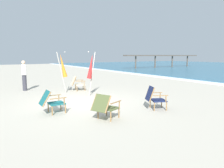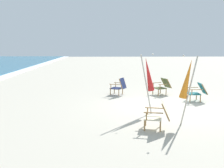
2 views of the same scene
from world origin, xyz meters
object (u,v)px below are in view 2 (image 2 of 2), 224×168
at_px(beach_chair_far_center, 163,86).
at_px(umbrella_furled_orange, 187,80).
at_px(beach_chair_mid_center, 198,91).
at_px(beach_chair_back_left, 159,114).
at_px(umbrella_furled_red, 148,75).
at_px(beach_chair_front_right, 119,86).

relative_size(beach_chair_far_center, umbrella_furled_orange, 0.44).
bearing_deg(beach_chair_mid_center, umbrella_furled_orange, 155.30).
bearing_deg(beach_chair_back_left, umbrella_furled_red, 1.55).
bearing_deg(umbrella_furled_red, beach_chair_front_right, 13.20).
xyz_separation_m(beach_chair_back_left, umbrella_furled_red, (1.63, 0.04, 0.94)).
xyz_separation_m(beach_chair_front_right, umbrella_furled_red, (-3.40, -0.80, 0.93)).
bearing_deg(umbrella_furled_orange, beach_chair_far_center, -4.15).
relative_size(beach_chair_back_left, umbrella_furled_orange, 0.39).
xyz_separation_m(beach_chair_mid_center, umbrella_furled_red, (-1.99, 2.43, 0.94)).
bearing_deg(beach_chair_far_center, umbrella_furled_red, 159.98).
bearing_deg(beach_chair_far_center, beach_chair_front_right, 92.74).
xyz_separation_m(beach_chair_front_right, beach_chair_back_left, (-5.03, -0.84, -0.01)).
distance_m(beach_chair_back_left, umbrella_furled_red, 1.88).
bearing_deg(umbrella_furled_orange, beach_chair_front_right, 20.21).
bearing_deg(beach_chair_front_right, umbrella_furled_red, -166.80).
xyz_separation_m(beach_chair_back_left, umbrella_furled_orange, (0.35, -0.88, 0.94)).
bearing_deg(umbrella_furled_red, umbrella_furled_orange, -144.18).
distance_m(beach_chair_far_center, umbrella_furled_orange, 4.88).
relative_size(beach_chair_back_left, umbrella_furled_red, 0.39).
distance_m(beach_chair_mid_center, umbrella_furled_red, 3.28).
xyz_separation_m(beach_chair_back_left, beach_chair_far_center, (5.13, -1.23, -0.01)).
relative_size(umbrella_furled_orange, umbrella_furled_red, 1.00).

